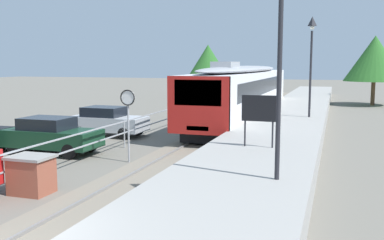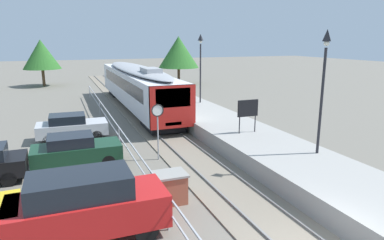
% 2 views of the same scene
% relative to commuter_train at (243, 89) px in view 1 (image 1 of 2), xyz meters
% --- Properties ---
extents(ground_plane, '(160.00, 160.00, 0.00)m').
position_rel_commuter_train_xyz_m(ground_plane, '(-3.00, -0.39, -2.15)').
color(ground_plane, '#6B665B').
extents(track_rails, '(3.20, 60.00, 0.14)m').
position_rel_commuter_train_xyz_m(track_rails, '(0.00, -0.39, -2.11)').
color(track_rails, slate).
rests_on(track_rails, ground).
extents(commuter_train, '(2.82, 20.03, 3.74)m').
position_rel_commuter_train_xyz_m(commuter_train, '(0.00, 0.00, 0.00)').
color(commuter_train, silver).
rests_on(commuter_train, track_rails).
extents(station_platform, '(3.90, 60.00, 0.90)m').
position_rel_commuter_train_xyz_m(station_platform, '(3.25, -0.39, -1.70)').
color(station_platform, '#999691').
rests_on(station_platform, ground).
extents(platform_lamp_near_end, '(0.34, 0.34, 5.35)m').
position_rel_commuter_train_xyz_m(platform_lamp_near_end, '(4.35, -17.13, 2.47)').
color(platform_lamp_near_end, '#232328').
rests_on(platform_lamp_near_end, station_platform).
extents(platform_lamp_mid_platform, '(0.34, 0.34, 5.35)m').
position_rel_commuter_train_xyz_m(platform_lamp_mid_platform, '(4.35, -3.52, 2.47)').
color(platform_lamp_mid_platform, '#232328').
rests_on(platform_lamp_mid_platform, station_platform).
extents(platform_notice_board, '(1.20, 0.08, 1.80)m').
position_rel_commuter_train_xyz_m(platform_notice_board, '(3.19, -12.98, 0.04)').
color(platform_notice_board, '#232328').
rests_on(platform_notice_board, station_platform).
extents(speed_limit_sign, '(0.61, 0.10, 2.81)m').
position_rel_commuter_train_xyz_m(speed_limit_sign, '(-1.81, -12.99, -0.02)').
color(speed_limit_sign, '#9EA0A5').
rests_on(speed_limit_sign, ground).
extents(brick_utility_cabinet, '(1.21, 0.99, 1.13)m').
position_rel_commuter_train_xyz_m(brick_utility_cabinet, '(-2.66, -17.58, -1.58)').
color(brick_utility_cabinet, brown).
rests_on(brick_utility_cabinet, ground).
extents(carpark_fence, '(0.06, 36.06, 1.25)m').
position_rel_commuter_train_xyz_m(carpark_fence, '(-3.30, -10.39, -1.24)').
color(carpark_fence, '#9EA0A5').
rests_on(carpark_fence, ground).
extents(parked_hatchback_dark_green, '(4.01, 1.78, 1.53)m').
position_rel_commuter_train_xyz_m(parked_hatchback_dark_green, '(-5.66, -12.46, -1.36)').
color(parked_hatchback_dark_green, '#143823').
rests_on(parked_hatchback_dark_green, ground).
extents(parked_hatchback_silver, '(4.03, 1.84, 1.53)m').
position_rel_commuter_train_xyz_m(parked_hatchback_silver, '(-5.66, -7.66, -1.36)').
color(parked_hatchback_silver, '#B7BABF').
rests_on(parked_hatchback_silver, ground).
extents(tree_behind_carpark, '(5.32, 5.32, 6.27)m').
position_rel_commuter_train_xyz_m(tree_behind_carpark, '(8.89, 14.95, 2.08)').
color(tree_behind_carpark, brown).
rests_on(tree_behind_carpark, ground).
extents(tree_behind_station_far, '(4.63, 4.63, 5.86)m').
position_rel_commuter_train_xyz_m(tree_behind_station_far, '(-7.94, 19.26, 1.87)').
color(tree_behind_station_far, brown).
rests_on(tree_behind_station_far, ground).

